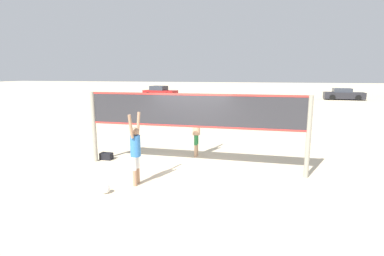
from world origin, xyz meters
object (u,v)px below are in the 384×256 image
at_px(player_blocker, 196,129).
at_px(parked_car_mid, 160,92).
at_px(gear_bag, 106,156).
at_px(volleyball_net, 192,118).
at_px(player_spiker, 135,148).
at_px(volleyball, 105,189).
at_px(parked_car_near, 343,95).

distance_m(player_blocker, parked_car_mid, 29.85).
height_order(player_blocker, gear_bag, player_blocker).
distance_m(volleyball_net, parked_car_mid, 31.32).
bearing_deg(player_spiker, volleyball, 146.05).
xyz_separation_m(parked_car_near, parked_car_mid, (-22.78, -0.72, 0.03)).
xyz_separation_m(player_spiker, parked_car_mid, (-10.46, 30.83, -0.40)).
distance_m(player_spiker, volleyball, 1.32).
bearing_deg(parked_car_near, player_spiker, -109.02).
height_order(volleyball_net, parked_car_near, volleyball_net).
bearing_deg(player_blocker, volleyball, -20.10).
xyz_separation_m(gear_bag, parked_car_near, (14.41, 29.51, 0.50)).
relative_size(player_spiker, player_blocker, 1.00).
distance_m(parked_car_near, parked_car_mid, 22.80).
xyz_separation_m(volleyball_net, player_blocker, (-0.20, 1.48, -0.61)).
bearing_deg(volleyball, player_blocker, 69.90).
bearing_deg(player_blocker, gear_bag, -68.37).
bearing_deg(gear_bag, player_blocker, 21.63).
bearing_deg(parked_car_near, volleyball, -109.35).
bearing_deg(gear_bag, volleyball_net, -4.87).
relative_size(volleyball, parked_car_mid, 0.05).
bearing_deg(volleyball_net, parked_car_mid, 111.79).
height_order(volleyball_net, player_blocker, volleyball_net).
bearing_deg(parked_car_mid, volleyball_net, -57.88).
bearing_deg(volleyball_net, parked_car_near, 69.45).
height_order(volleyball, parked_car_mid, parked_car_mid).
height_order(parked_car_near, parked_car_mid, parked_car_mid).
bearing_deg(player_spiker, parked_car_near, -21.33).
height_order(gear_bag, parked_car_near, parked_car_near).
bearing_deg(gear_bag, parked_car_mid, 106.21).
relative_size(player_spiker, volleyball, 8.63).
height_order(player_spiker, player_blocker, player_spiker).
relative_size(volleyball_net, parked_car_near, 1.60).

